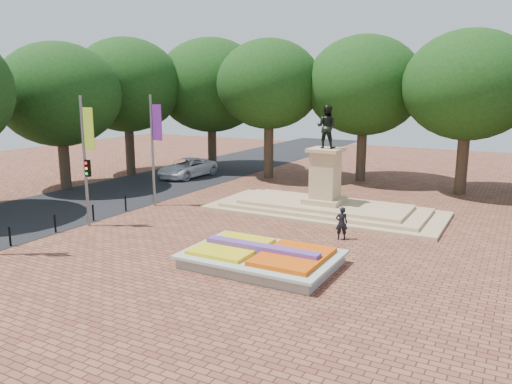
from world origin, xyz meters
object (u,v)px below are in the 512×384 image
Objects in this scene: flower_bed at (262,257)px; monument at (325,198)px; van at (187,168)px; pedestrian at (342,223)px.

flower_bed is 10.07m from monument.
flower_bed is 1.11× the size of van.
monument is 8.42× the size of pedestrian.
pedestrian reaches higher than van.
van is 3.43× the size of pedestrian.
van is (-14.60, 6.02, -0.09)m from monument.
pedestrian is (17.33, -10.80, 0.04)m from van.
pedestrian reaches higher than flower_bed.
pedestrian is (1.70, 5.21, 0.45)m from flower_bed.
flower_bed is 5.50m from pedestrian.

